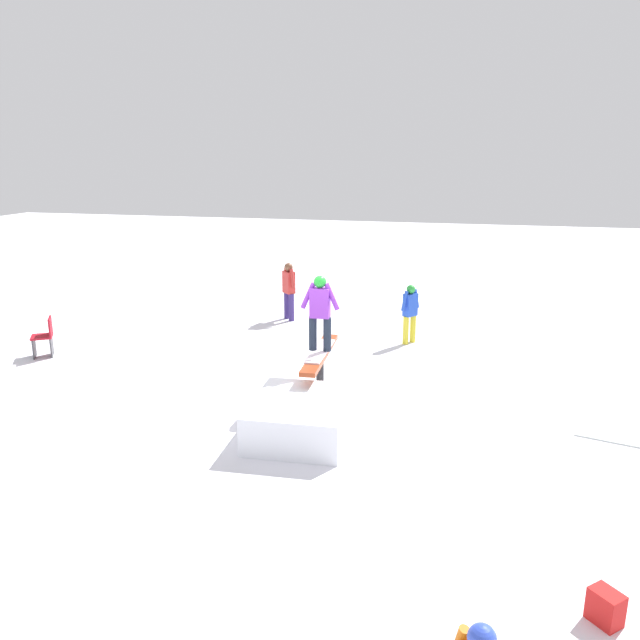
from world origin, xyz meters
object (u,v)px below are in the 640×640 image
at_px(bystander_red, 289,288).
at_px(backpack_on_snow, 605,607).
at_px(bystander_blue, 410,311).
at_px(loose_snowboard_white, 627,442).
at_px(rail_feature, 320,359).
at_px(main_rider_on_rail, 320,314).
at_px(folding_chair, 44,338).

bearing_deg(bystander_red, backpack_on_snow, 167.99).
relative_size(bystander_red, bystander_blue, 1.10).
xyz_separation_m(loose_snowboard_white, backpack_on_snow, (-4.25, 1.08, 0.16)).
height_order(bystander_blue, backpack_on_snow, bystander_blue).
relative_size(rail_feature, main_rider_on_rail, 1.61).
bearing_deg(rail_feature, bystander_red, 19.49).
distance_m(bystander_red, folding_chair, 6.15).
height_order(bystander_blue, loose_snowboard_white, bystander_blue).
distance_m(rail_feature, bystander_red, 5.61).
xyz_separation_m(bystander_blue, folding_chair, (-2.93, 7.74, -0.38)).
xyz_separation_m(main_rider_on_rail, folding_chair, (0.87, 6.50, -1.18)).
relative_size(main_rider_on_rail, bystander_red, 0.92).
bearing_deg(main_rider_on_rail, folding_chair, 80.66).
bearing_deg(loose_snowboard_white, folding_chair, 7.24).
bearing_deg(folding_chair, backpack_on_snow, 30.07).
distance_m(main_rider_on_rail, folding_chair, 6.66).
bearing_deg(bystander_red, folding_chair, 91.12).
bearing_deg(loose_snowboard_white, main_rider_on_rail, 7.49).
relative_size(main_rider_on_rail, backpack_on_snow, 4.21).
relative_size(bystander_red, folding_chair, 1.77).
distance_m(loose_snowboard_white, folding_chair, 11.73).
bearing_deg(bystander_blue, loose_snowboard_white, 76.76).
height_order(main_rider_on_rail, bystander_blue, main_rider_on_rail).
height_order(rail_feature, bystander_blue, bystander_blue).
bearing_deg(bystander_red, rail_feature, 158.90).
height_order(folding_chair, backpack_on_snow, folding_chair).
height_order(loose_snowboard_white, backpack_on_snow, backpack_on_snow).
height_order(main_rider_on_rail, backpack_on_snow, main_rider_on_rail).
bearing_deg(bystander_blue, main_rider_on_rail, 17.64).
xyz_separation_m(bystander_red, folding_chair, (-4.31, 4.36, -0.46)).
relative_size(main_rider_on_rail, folding_chair, 1.63).
distance_m(rail_feature, loose_snowboard_white, 5.21).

